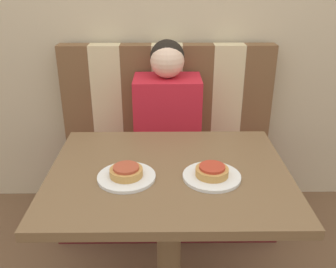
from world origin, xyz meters
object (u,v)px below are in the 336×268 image
at_px(person, 167,104).
at_px(plate_left, 127,177).
at_px(pizza_right, 212,171).
at_px(plate_right, 212,176).
at_px(pizza_left, 126,171).

bearing_deg(person, plate_left, -102.01).
bearing_deg(person, pizza_right, -77.99).
height_order(plate_left, pizza_right, pizza_right).
distance_m(person, plate_left, 0.75).
xyz_separation_m(plate_right, pizza_right, (0.00, -0.00, 0.02)).
relative_size(plate_left, pizza_left, 1.77).
bearing_deg(person, pizza_left, -102.01).
bearing_deg(pizza_right, pizza_left, 180.00).
relative_size(person, plate_left, 2.95).
height_order(plate_right, pizza_left, pizza_left).
distance_m(plate_right, pizza_left, 0.31).
relative_size(plate_right, pizza_right, 1.77).
relative_size(person, plate_right, 2.95).
bearing_deg(plate_right, pizza_right, -90.00).
distance_m(plate_left, plate_right, 0.31).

